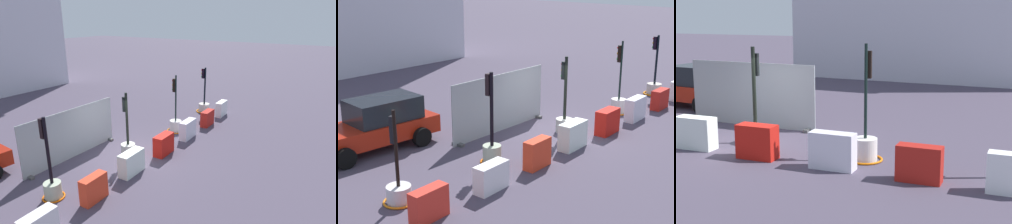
{
  "view_description": "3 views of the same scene",
  "coord_description": "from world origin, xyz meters",
  "views": [
    {
      "loc": [
        -9.1,
        -7.98,
        5.86
      ],
      "look_at": [
        2.95,
        -0.28,
        1.26
      ],
      "focal_mm": 32.05,
      "sensor_mm": 36.0,
      "label": 1
    },
    {
      "loc": [
        -14.01,
        -9.54,
        5.82
      ],
      "look_at": [
        -2.91,
        0.19,
        1.41
      ],
      "focal_mm": 51.57,
      "sensor_mm": 36.0,
      "label": 2
    },
    {
      "loc": [
        8.12,
        -11.64,
        3.75
      ],
      "look_at": [
        2.97,
        -0.08,
        1.18
      ],
      "focal_mm": 52.24,
      "sensor_mm": 36.0,
      "label": 3
    }
  ],
  "objects": [
    {
      "name": "traffic_light_4",
      "position": [
        7.55,
        -0.06,
        0.43
      ],
      "size": [
        0.99,
        0.99,
        2.83
      ],
      "color": "beige",
      "rests_on": "ground_plane"
    },
    {
      "name": "ground_plane",
      "position": [
        0.0,
        0.0,
        0.0
      ],
      "size": [
        120.0,
        120.0,
        0.0
      ],
      "primitive_type": "plane",
      "color": "#484051"
    },
    {
      "name": "construction_barrier_7",
      "position": [
        7.4,
        -1.3,
        0.44
      ],
      "size": [
        1.1,
        0.42,
        0.89
      ],
      "color": "white",
      "rests_on": "ground_plane"
    },
    {
      "name": "traffic_light_3",
      "position": [
        3.66,
        -0.29,
        0.47
      ],
      "size": [
        0.92,
        0.92,
        3.01
      ],
      "color": "silver",
      "rests_on": "ground_plane"
    },
    {
      "name": "construction_barrier_4",
      "position": [
        1.02,
        -1.28,
        0.45
      ],
      "size": [
        1.08,
        0.5,
        0.9
      ],
      "color": "red",
      "rests_on": "ground_plane"
    },
    {
      "name": "traffic_light_1",
      "position": [
        -3.8,
        0.0,
        0.56
      ],
      "size": [
        0.75,
        0.75,
        2.87
      ],
      "color": "#ADB89E",
      "rests_on": "ground_plane"
    },
    {
      "name": "construction_barrier_6",
      "position": [
        5.38,
        -1.33,
        0.42
      ],
      "size": [
        1.04,
        0.44,
        0.84
      ],
      "color": "#B01E16",
      "rests_on": "ground_plane"
    },
    {
      "name": "site_fence_panel",
      "position": [
        -1.31,
        1.87,
        1.03
      ],
      "size": [
        4.81,
        0.5,
        2.14
      ],
      "color": "#99A2A5",
      "rests_on": "ground_plane"
    },
    {
      "name": "traffic_light_2",
      "position": [
        0.11,
        -0.01,
        0.54
      ],
      "size": [
        0.62,
        0.62,
        2.82
      ],
      "color": "beige",
      "rests_on": "ground_plane"
    },
    {
      "name": "construction_barrier_5",
      "position": [
        3.2,
        -1.29,
        0.46
      ],
      "size": [
        1.15,
        0.44,
        0.92
      ],
      "color": "silver",
      "rests_on": "ground_plane"
    },
    {
      "name": "construction_barrier_2",
      "position": [
        -3.17,
        -1.29,
        0.45
      ],
      "size": [
        0.98,
        0.41,
        0.9
      ],
      "color": "red",
      "rests_on": "ground_plane"
    },
    {
      "name": "construction_barrier_3",
      "position": [
        -1.09,
        -1.18,
        0.45
      ],
      "size": [
        1.16,
        0.5,
        0.91
      ],
      "color": "white",
      "rests_on": "ground_plane"
    }
  ]
}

